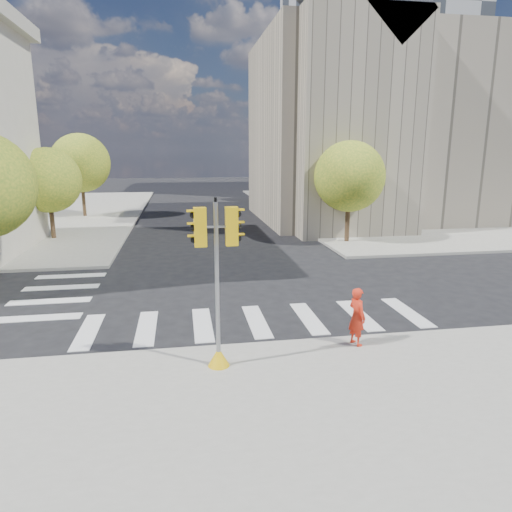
{
  "coord_description": "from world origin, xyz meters",
  "views": [
    {
      "loc": [
        -2.46,
        -16.17,
        5.61
      ],
      "look_at": [
        -0.01,
        -1.36,
        2.1
      ],
      "focal_mm": 32.0,
      "sensor_mm": 36.0,
      "label": 1
    }
  ],
  "objects_px": {
    "lamp_near": "(336,165)",
    "photographer": "(357,316)",
    "lamp_far": "(288,161)",
    "traffic_signal": "(217,298)"
  },
  "relations": [
    {
      "from": "traffic_signal",
      "to": "photographer",
      "type": "xyz_separation_m",
      "value": [
        4.0,
        0.7,
        -0.99
      ]
    },
    {
      "from": "lamp_far",
      "to": "traffic_signal",
      "type": "distance_m",
      "value": 34.76
    },
    {
      "from": "lamp_near",
      "to": "lamp_far",
      "type": "distance_m",
      "value": 14.0
    },
    {
      "from": "lamp_near",
      "to": "photographer",
      "type": "relative_size",
      "value": 4.8
    },
    {
      "from": "lamp_far",
      "to": "photographer",
      "type": "bearing_deg",
      "value": -99.82
    },
    {
      "from": "lamp_far",
      "to": "traffic_signal",
      "type": "bearing_deg",
      "value": -106.15
    },
    {
      "from": "lamp_near",
      "to": "photographer",
      "type": "bearing_deg",
      "value": -106.87
    },
    {
      "from": "lamp_far",
      "to": "traffic_signal",
      "type": "height_order",
      "value": "lamp_far"
    },
    {
      "from": "lamp_far",
      "to": "photographer",
      "type": "xyz_separation_m",
      "value": [
        -5.64,
        -32.6,
        -3.59
      ]
    },
    {
      "from": "lamp_near",
      "to": "photographer",
      "type": "distance_m",
      "value": 19.76
    }
  ]
}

